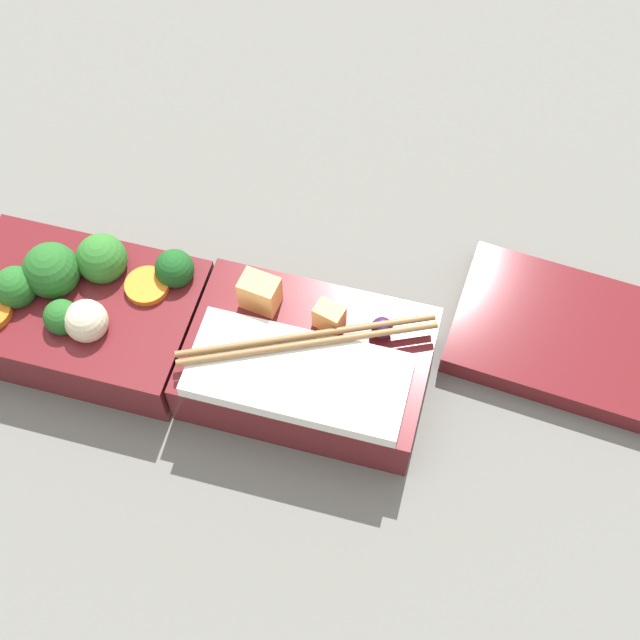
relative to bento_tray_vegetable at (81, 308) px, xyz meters
name	(u,v)px	position (x,y,z in m)	size (l,w,h in m)	color
ground_plane	(198,363)	(0.09, -0.01, -0.03)	(3.00, 3.00, 0.00)	slate
bento_tray_vegetable	(81,308)	(0.00, 0.00, 0.00)	(0.18, 0.12, 0.08)	maroon
bento_tray_rice	(307,364)	(0.18, 0.00, 0.00)	(0.18, 0.12, 0.07)	maroon
bento_lid	(567,336)	(0.37, 0.08, -0.02)	(0.18, 0.12, 0.02)	maroon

